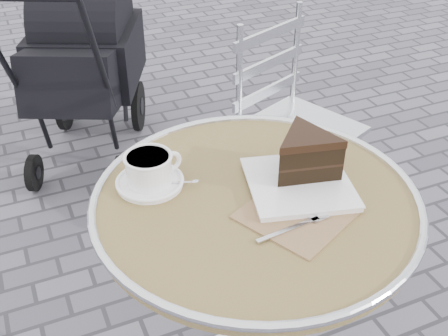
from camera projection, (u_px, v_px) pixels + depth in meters
name	position (u px, v px, depth m)	size (l,w,h in m)	color
cafe_table	(254.00, 254.00, 1.31)	(0.72, 0.72, 0.74)	silver
cappuccino_set	(150.00, 172.00, 1.23)	(0.17, 0.15, 0.08)	white
cake_plate_set	(304.00, 162.00, 1.23)	(0.34, 0.36, 0.12)	#8C684D
bistro_chair	(282.00, 102.00, 2.05)	(0.49, 0.49, 0.83)	silver
baby_stroller	(84.00, 70.00, 2.50)	(0.73, 0.97, 0.93)	black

